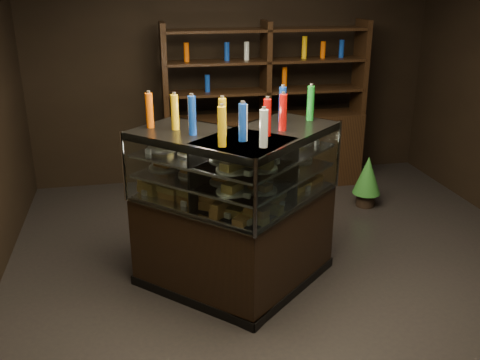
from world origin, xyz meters
name	(u,v)px	position (x,y,z in m)	size (l,w,h in m)	color
ground	(289,269)	(0.00, 0.00, 0.00)	(5.00, 5.00, 0.00)	black
room_shell	(297,48)	(0.00, 0.00, 1.94)	(5.02, 5.02, 3.01)	black
display_case	(239,238)	(-0.50, -0.20, 0.46)	(1.80, 1.32, 1.36)	black
food_display	(239,173)	(-0.50, -0.21, 1.02)	(1.44, 0.92, 0.42)	#C39546
bottles_top	(239,115)	(-0.50, -0.20, 1.49)	(1.27, 0.77, 0.30)	yellow
potted_conifer	(368,174)	(1.27, 1.19, 0.38)	(0.31, 0.31, 0.67)	black
back_shelving	(265,139)	(0.28, 2.05, 0.61)	(2.42, 0.45, 2.00)	black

